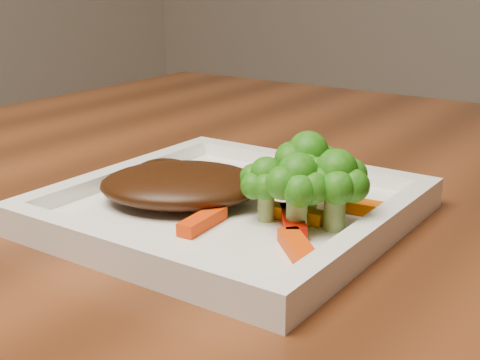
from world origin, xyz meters
The scene contains 12 objects.
plate centered at (-0.08, -0.13, 0.76)m, with size 0.27×0.27×0.01m, color white.
steak centered at (-0.12, -0.14, 0.78)m, with size 0.14×0.11×0.03m, color #371908.
broccoli_0 centered at (-0.03, -0.10, 0.80)m, with size 0.06×0.06×0.07m, color #127014, non-canonical shape.
broccoli_1 centered at (0.01, -0.13, 0.79)m, with size 0.06×0.06×0.06m, color #186A11, non-canonical shape.
broccoli_2 centered at (-0.01, -0.15, 0.79)m, with size 0.06×0.06×0.06m, color #1A6310, non-canonical shape.
broccoli_3 centered at (-0.04, -0.14, 0.79)m, with size 0.05×0.05×0.06m, color #176B11, non-canonical shape.
carrot_1 centered at (0.02, -0.19, 0.77)m, with size 0.06×0.02×0.01m, color #D83A03.
carrot_2 centered at (-0.07, -0.18, 0.77)m, with size 0.05×0.01×0.01m, color red.
carrot_3 centered at (0.02, -0.08, 0.77)m, with size 0.06×0.02×0.01m, color #CC4F03.
carrot_4 centered at (-0.05, -0.06, 0.77)m, with size 0.05×0.01×0.01m, color #E74603.
carrot_5 centered at (-0.01, -0.14, 0.77)m, with size 0.06×0.02×0.01m, color red.
carrot_6 centered at (-0.02, -0.13, 0.77)m, with size 0.05×0.01×0.01m, color orange.
Camera 1 is at (0.22, -0.56, 0.95)m, focal length 50.00 mm.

